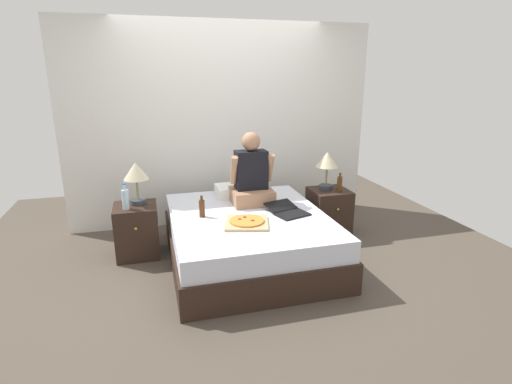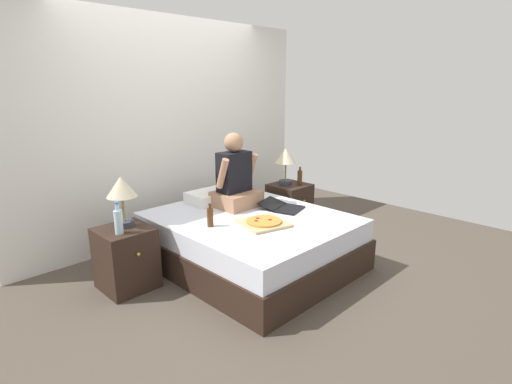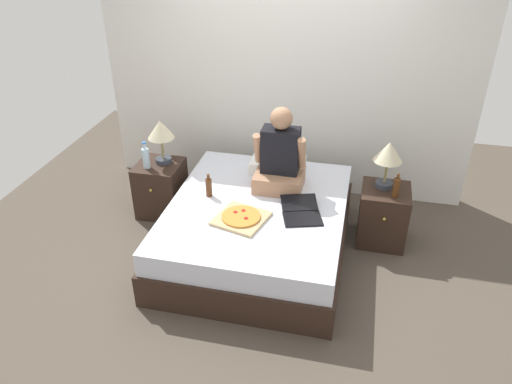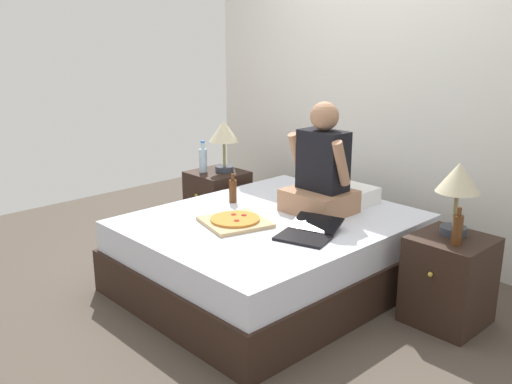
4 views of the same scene
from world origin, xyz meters
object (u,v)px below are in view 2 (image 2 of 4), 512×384
(bed, at_px, (250,241))
(laptop, at_px, (284,207))
(nightstand_right, at_px, (289,206))
(pizza_box, at_px, (264,223))
(person_seated, at_px, (235,180))
(water_bottle, at_px, (118,221))
(nightstand_left, at_px, (126,258))
(beer_bottle, at_px, (300,177))
(beer_bottle_on_bed, at_px, (210,217))
(lamp_on_right_nightstand, at_px, (286,158))
(lamp_on_left_nightstand, at_px, (122,190))

(bed, distance_m, laptop, 0.50)
(nightstand_right, height_order, pizza_box, nightstand_right)
(laptop, bearing_deg, pizza_box, -159.68)
(person_seated, bearing_deg, bed, -109.94)
(pizza_box, bearing_deg, laptop, 20.32)
(water_bottle, xyz_separation_m, pizza_box, (1.11, -0.61, -0.14))
(nightstand_left, relative_size, person_seated, 0.71)
(bed, height_order, water_bottle, water_bottle)
(beer_bottle, xyz_separation_m, person_seated, (-1.05, 0.02, 0.14))
(nightstand_right, bearing_deg, laptop, -143.72)
(bed, relative_size, beer_bottle_on_bed, 8.62)
(lamp_on_right_nightstand, xyz_separation_m, person_seated, (-0.95, -0.13, -0.09))
(nightstand_right, xyz_separation_m, person_seated, (-0.98, -0.07, 0.52))
(water_bottle, height_order, nightstand_right, water_bottle)
(laptop, height_order, beer_bottle_on_bed, beer_bottle_on_bed)
(beer_bottle, distance_m, person_seated, 1.06)
(lamp_on_left_nightstand, bearing_deg, bed, -24.32)
(lamp_on_right_nightstand, bearing_deg, beer_bottle_on_bed, -164.22)
(nightstand_right, bearing_deg, lamp_on_left_nightstand, 178.69)
(beer_bottle_on_bed, bearing_deg, laptop, -8.71)
(nightstand_right, distance_m, lamp_on_right_nightstand, 0.61)
(bed, xyz_separation_m, lamp_on_right_nightstand, (1.08, 0.48, 0.63))
(person_seated, relative_size, laptop, 1.59)
(lamp_on_right_nightstand, bearing_deg, laptop, -139.95)
(bed, distance_m, beer_bottle, 1.29)
(person_seated, bearing_deg, laptop, -58.14)
(bed, xyz_separation_m, nightstand_right, (1.11, 0.43, 0.03))
(lamp_on_right_nightstand, bearing_deg, bed, -155.88)
(water_bottle, bearing_deg, beer_bottle_on_bed, -22.00)
(person_seated, relative_size, pizza_box, 1.59)
(beer_bottle, height_order, person_seated, person_seated)
(laptop, distance_m, pizza_box, 0.52)
(nightstand_left, distance_m, pizza_box, 1.27)
(beer_bottle_on_bed, bearing_deg, pizza_box, -39.38)
(bed, bearing_deg, lamp_on_right_nightstand, 24.12)
(lamp_on_left_nightstand, height_order, beer_bottle, lamp_on_left_nightstand)
(beer_bottle, bearing_deg, lamp_on_left_nightstand, 176.19)
(bed, distance_m, beer_bottle_on_bed, 0.58)
(beer_bottle_on_bed, bearing_deg, lamp_on_right_nightstand, 15.78)
(pizza_box, bearing_deg, water_bottle, 151.34)
(person_seated, xyz_separation_m, pizza_box, (-0.21, -0.62, -0.27))
(lamp_on_right_nightstand, bearing_deg, nightstand_right, -59.07)
(lamp_on_right_nightstand, relative_size, beer_bottle_on_bed, 2.05)
(laptop, bearing_deg, person_seated, 121.86)
(nightstand_right, bearing_deg, beer_bottle, -54.99)
(water_bottle, height_order, person_seated, person_seated)
(person_seated, xyz_separation_m, laptop, (0.28, -0.44, -0.27))
(beer_bottle, distance_m, beer_bottle_on_bed, 1.67)
(beer_bottle, height_order, beer_bottle_on_bed, beer_bottle)
(water_bottle, xyz_separation_m, nightstand_right, (2.31, 0.09, -0.39))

